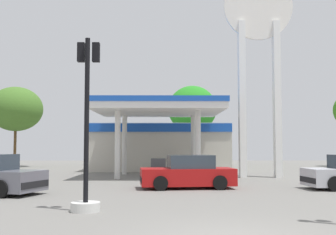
{
  "coord_description": "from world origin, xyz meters",
  "views": [
    {
      "loc": [
        -1.43,
        -8.45,
        1.87
      ],
      "look_at": [
        -1.3,
        12.92,
        3.33
      ],
      "focal_mm": 44.42,
      "sensor_mm": 36.0,
      "label": 1
    }
  ],
  "objects_px": {
    "traffic_signal_0": "(86,152)",
    "tree_0": "(16,109)",
    "station_pole_sign": "(258,31)",
    "tree_1": "(192,109)",
    "car_2": "(188,173)"
  },
  "relations": [
    {
      "from": "traffic_signal_0",
      "to": "station_pole_sign",
      "type": "bearing_deg",
      "value": 58.06
    },
    {
      "from": "traffic_signal_0",
      "to": "tree_1",
      "type": "distance_m",
      "value": 27.54
    },
    {
      "from": "car_2",
      "to": "tree_1",
      "type": "relative_size",
      "value": 0.57
    },
    {
      "from": "station_pole_sign",
      "to": "car_2",
      "type": "bearing_deg",
      "value": -126.53
    },
    {
      "from": "traffic_signal_0",
      "to": "tree_0",
      "type": "xyz_separation_m",
      "value": [
        -11.1,
        24.99,
        3.46
      ]
    },
    {
      "from": "car_2",
      "to": "traffic_signal_0",
      "type": "xyz_separation_m",
      "value": [
        -3.27,
        -6.43,
        1.03
      ]
    },
    {
      "from": "traffic_signal_0",
      "to": "tree_1",
      "type": "height_order",
      "value": "tree_1"
    },
    {
      "from": "station_pole_sign",
      "to": "traffic_signal_0",
      "type": "height_order",
      "value": "station_pole_sign"
    },
    {
      "from": "tree_0",
      "to": "tree_1",
      "type": "distance_m",
      "value": 16.02
    },
    {
      "from": "traffic_signal_0",
      "to": "tree_0",
      "type": "distance_m",
      "value": 27.57
    },
    {
      "from": "station_pole_sign",
      "to": "car_2",
      "type": "distance_m",
      "value": 11.31
    },
    {
      "from": "station_pole_sign",
      "to": "traffic_signal_0",
      "type": "xyz_separation_m",
      "value": [
        -7.93,
        -12.72,
        -7.13
      ]
    },
    {
      "from": "tree_0",
      "to": "tree_1",
      "type": "height_order",
      "value": "tree_1"
    },
    {
      "from": "station_pole_sign",
      "to": "tree_0",
      "type": "relative_size",
      "value": 1.92
    },
    {
      "from": "station_pole_sign",
      "to": "tree_1",
      "type": "distance_m",
      "value": 14.91
    }
  ]
}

